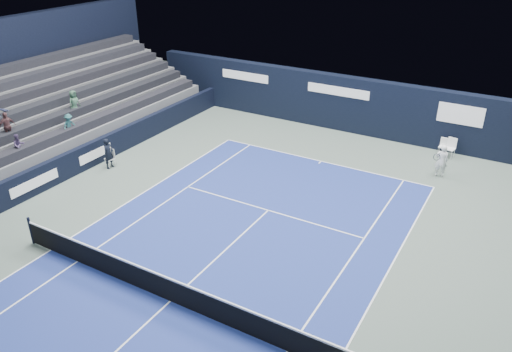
{
  "coord_description": "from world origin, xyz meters",
  "views": [
    {
      "loc": [
        8.4,
        -9.17,
        10.58
      ],
      "look_at": [
        -0.73,
        6.65,
        1.3
      ],
      "focal_mm": 35.0,
      "sensor_mm": 36.0,
      "label": 1
    }
  ],
  "objects": [
    {
      "name": "court_surface",
      "position": [
        0.0,
        0.0,
        0.0
      ],
      "size": [
        10.97,
        23.77,
        0.01
      ],
      "primitive_type": "cube",
      "color": "navy",
      "rests_on": "ground"
    },
    {
      "name": "back_sponsor_wall",
      "position": [
        0.01,
        16.5,
        1.55
      ],
      "size": [
        26.0,
        0.63,
        3.1
      ],
      "color": "black",
      "rests_on": "ground"
    },
    {
      "name": "court_markings",
      "position": [
        0.0,
        0.0,
        0.01
      ],
      "size": [
        11.03,
        23.83,
        0.0
      ],
      "color": "white",
      "rests_on": "court_surface"
    },
    {
      "name": "spectator_stand",
      "position": [
        -13.27,
        6.99,
        1.95
      ],
      "size": [
        6.0,
        18.0,
        6.4
      ],
      "color": "#515154",
      "rests_on": "ground"
    },
    {
      "name": "line_judge_chair",
      "position": [
        -8.62,
        6.29,
        0.52
      ],
      "size": [
        0.49,
        0.48,
        0.92
      ],
      "rotation": [
        0.0,
        0.0,
        -0.25
      ],
      "color": "silver",
      "rests_on": "ground"
    },
    {
      "name": "tennis_net",
      "position": [
        0.0,
        0.0,
        0.51
      ],
      "size": [
        12.9,
        0.1,
        1.1
      ],
      "color": "black",
      "rests_on": "ground"
    },
    {
      "name": "line_judge",
      "position": [
        -8.57,
        6.13,
        0.75
      ],
      "size": [
        0.36,
        0.55,
        1.5
      ],
      "primitive_type": "imported",
      "rotation": [
        0.0,
        0.0,
        1.56
      ],
      "color": "black",
      "rests_on": "ground"
    },
    {
      "name": "folding_chair_back_b",
      "position": [
        5.4,
        15.6,
        0.58
      ],
      "size": [
        0.53,
        0.51,
        1.03
      ],
      "rotation": [
        0.0,
        0.0,
        -0.18
      ],
      "color": "white",
      "rests_on": "ground"
    },
    {
      "name": "tennis_player",
      "position": [
        5.41,
        13.17,
        0.79
      ],
      "size": [
        0.65,
        0.87,
        1.57
      ],
      "color": "white",
      "rests_on": "ground"
    },
    {
      "name": "ground",
      "position": [
        0.0,
        2.0,
        0.0
      ],
      "size": [
        48.0,
        48.0,
        0.0
      ],
      "primitive_type": "plane",
      "color": "#4F5E54",
      "rests_on": "ground"
    },
    {
      "name": "folding_chair_back_a",
      "position": [
        5.0,
        15.91,
        0.56
      ],
      "size": [
        0.4,
        0.42,
        0.85
      ],
      "rotation": [
        0.0,
        0.0,
        -0.06
      ],
      "color": "white",
      "rests_on": "ground"
    },
    {
      "name": "side_barrier_left",
      "position": [
        -9.5,
        5.97,
        0.6
      ],
      "size": [
        0.33,
        22.0,
        1.2
      ],
      "color": "black",
      "rests_on": "ground"
    }
  ]
}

